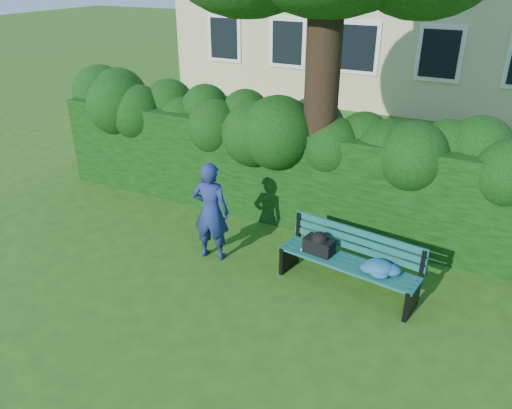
% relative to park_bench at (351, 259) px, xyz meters
% --- Properties ---
extents(ground, '(80.00, 80.00, 0.00)m').
position_rel_park_bench_xyz_m(ground, '(-1.64, -0.42, -0.50)').
color(ground, '#2B4C17').
rests_on(ground, ground).
extents(hedge, '(10.00, 1.00, 1.80)m').
position_rel_park_bench_xyz_m(hedge, '(-1.64, 1.78, 0.40)').
color(hedge, black).
rests_on(hedge, ground).
extents(park_bench, '(2.13, 0.85, 0.89)m').
position_rel_park_bench_xyz_m(park_bench, '(0.00, 0.00, 0.00)').
color(park_bench, '#0D423C').
rests_on(park_bench, ground).
extents(man_reading, '(0.66, 0.49, 1.66)m').
position_rel_park_bench_xyz_m(man_reading, '(-2.28, -0.15, 0.33)').
color(man_reading, navy).
rests_on(man_reading, ground).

